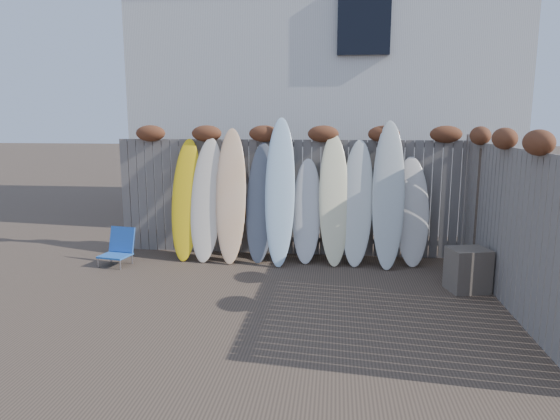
# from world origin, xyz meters

# --- Properties ---
(ground) EXTENTS (80.00, 80.00, 0.00)m
(ground) POSITION_xyz_m (0.00, 0.00, 0.00)
(ground) COLOR #493A2D
(back_fence) EXTENTS (6.05, 0.28, 2.24)m
(back_fence) POSITION_xyz_m (0.06, 2.39, 1.18)
(back_fence) COLOR slate
(back_fence) RESTS_ON ground
(right_fence) EXTENTS (0.28, 4.40, 2.24)m
(right_fence) POSITION_xyz_m (2.99, 0.25, 1.14)
(right_fence) COLOR slate
(right_fence) RESTS_ON ground
(house) EXTENTS (8.50, 5.50, 6.33)m
(house) POSITION_xyz_m (0.50, 6.50, 3.20)
(house) COLOR silver
(house) RESTS_ON ground
(beach_chair) EXTENTS (0.52, 0.55, 0.59)m
(beach_chair) POSITION_xyz_m (-2.69, 1.45, 0.28)
(beach_chair) COLOR blue
(beach_chair) RESTS_ON ground
(wooden_crate) EXTENTS (0.60, 0.54, 0.60)m
(wooden_crate) POSITION_xyz_m (2.66, 0.74, 0.30)
(wooden_crate) COLOR brown
(wooden_crate) RESTS_ON ground
(lattice_panel) EXTENTS (0.17, 1.27, 1.91)m
(lattice_panel) POSITION_xyz_m (3.06, 1.11, 0.96)
(lattice_panel) COLOR brown
(lattice_panel) RESTS_ON ground
(surfboard_0) EXTENTS (0.51, 0.72, 2.02)m
(surfboard_0) POSITION_xyz_m (-1.69, 1.98, 1.01)
(surfboard_0) COLOR yellow
(surfboard_0) RESTS_ON ground
(surfboard_1) EXTENTS (0.58, 0.75, 2.04)m
(surfboard_1) POSITION_xyz_m (-1.32, 1.95, 1.02)
(surfboard_1) COLOR #FFE8C8
(surfboard_1) RESTS_ON ground
(surfboard_2) EXTENTS (0.57, 0.82, 2.20)m
(surfboard_2) POSITION_xyz_m (-0.90, 1.93, 1.10)
(surfboard_2) COLOR tan
(surfboard_2) RESTS_ON ground
(surfboard_3) EXTENTS (0.51, 0.72, 1.97)m
(surfboard_3) POSITION_xyz_m (-0.41, 1.99, 0.98)
(surfboard_3) COLOR slate
(surfboard_3) RESTS_ON ground
(surfboard_4) EXTENTS (0.52, 0.85, 2.38)m
(surfboard_4) POSITION_xyz_m (-0.08, 1.89, 1.19)
(surfboard_4) COLOR silver
(surfboard_4) RESTS_ON ground
(surfboard_5) EXTENTS (0.48, 0.62, 1.70)m
(surfboard_5) POSITION_xyz_m (0.36, 2.01, 0.85)
(surfboard_5) COLOR silver
(surfboard_5) RESTS_ON ground
(surfboard_6) EXTENTS (0.54, 0.78, 2.12)m
(surfboard_6) POSITION_xyz_m (0.80, 1.98, 1.06)
(surfboard_6) COLOR #FBF0B6
(surfboard_6) RESTS_ON ground
(surfboard_7) EXTENTS (0.58, 0.76, 2.02)m
(surfboard_7) POSITION_xyz_m (1.18, 1.97, 1.01)
(surfboard_7) COLOR silver
(surfboard_7) RESTS_ON ground
(surfboard_8) EXTENTS (0.56, 0.85, 2.33)m
(surfboard_8) POSITION_xyz_m (1.67, 1.91, 1.17)
(surfboard_8) COLOR silver
(surfboard_8) RESTS_ON ground
(surfboard_9) EXTENTS (0.57, 0.64, 1.75)m
(surfboard_9) POSITION_xyz_m (2.06, 2.03, 0.87)
(surfboard_9) COLOR beige
(surfboard_9) RESTS_ON ground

